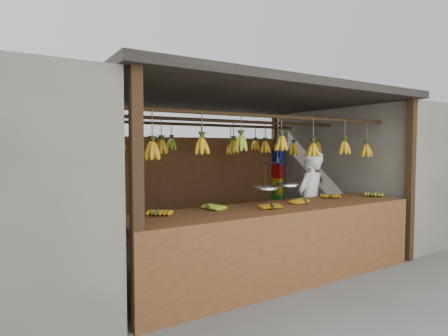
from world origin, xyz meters
TOP-DOWN VIEW (x-y plane):
  - ground at (0.00, 0.00)m, footprint 80.00×80.00m
  - stall at (0.00, 0.33)m, footprint 4.30×3.30m
  - neighbor_right at (3.60, 0.00)m, footprint 3.00×3.00m
  - counter at (-0.10, -1.24)m, footprint 3.88×0.88m
  - hanging_bananas at (0.01, 0.00)m, footprint 3.62×2.24m
  - balance_scale at (-0.03, -1.00)m, footprint 0.76×0.43m
  - vendor at (0.94, -0.60)m, footprint 0.66×0.52m
  - bag_bundles at (1.94, 1.35)m, footprint 0.08×0.26m

SIDE VIEW (x-z plane):
  - ground at x=0.00m, z-range 0.00..0.00m
  - counter at x=-0.10m, z-range 0.24..1.20m
  - vendor at x=0.94m, z-range 0.00..1.57m
  - bag_bundles at x=1.94m, z-range 0.38..1.59m
  - neighbor_right at x=3.60m, z-range 0.00..2.30m
  - balance_scale at x=-0.03m, z-range 0.73..1.62m
  - hanging_bananas at x=0.01m, z-range 1.42..1.82m
  - stall at x=0.00m, z-range 0.77..3.17m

